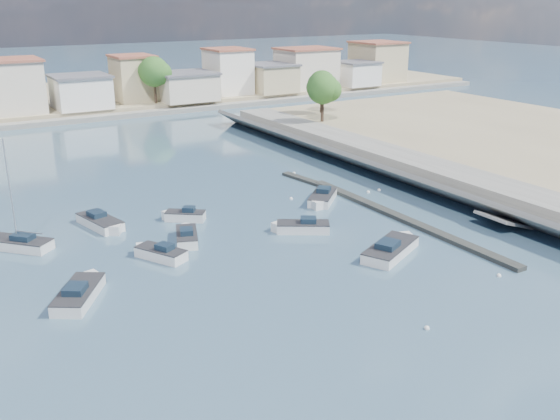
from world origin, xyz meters
name	(u,v)px	position (x,y,z in m)	size (l,w,h in m)	color
ground	(193,159)	(0.00, 40.00, 0.00)	(400.00, 400.00, 0.00)	#345768
seawall_walkway	(468,183)	(18.50, 13.00, 0.90)	(5.00, 90.00, 1.80)	slate
breakwater	(381,210)	(6.90, 12.69, 0.17)	(2.00, 31.02, 0.35)	black
far_shore_land	(82,97)	(0.00, 92.00, 0.70)	(160.00, 40.00, 1.40)	gray
far_shore_quay	(116,116)	(0.00, 71.00, 0.40)	(160.00, 2.50, 0.80)	slate
far_town	(163,80)	(10.71, 76.92, 4.93)	(113.01, 12.80, 8.35)	beige
shore_trees	(169,78)	(8.34, 68.11, 6.22)	(74.56, 38.32, 7.92)	#38281E
motorboat_a	(159,253)	(-14.53, 12.90, 0.38)	(3.30, 4.34, 1.48)	silver
motorboat_b	(187,236)	(-11.33, 15.10, 0.38)	(2.96, 4.50, 1.48)	silver
motorboat_c	(300,227)	(-2.32, 12.08, 0.38)	(4.62, 3.76, 1.48)	silver
motorboat_d	(322,199)	(3.80, 17.68, 0.38)	(4.84, 4.75, 1.48)	silver
motorboat_e	(80,293)	(-21.33, 9.25, 0.38)	(4.51, 5.44, 1.48)	silver
motorboat_f	(183,216)	(-9.65, 19.84, 0.38)	(3.59, 3.17, 1.48)	silver
motorboat_g	(102,223)	(-16.36, 21.76, 0.38)	(3.04, 5.75, 1.48)	silver
motorboat_h	(392,249)	(1.21, 4.48, 0.38)	(6.44, 4.68, 1.48)	silver
sailboat	(15,243)	(-23.52, 20.59, 0.42)	(5.08, 5.23, 9.00)	silver
mooring_buoys	(365,215)	(4.93, 12.55, 0.05)	(15.98, 33.60, 0.33)	white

